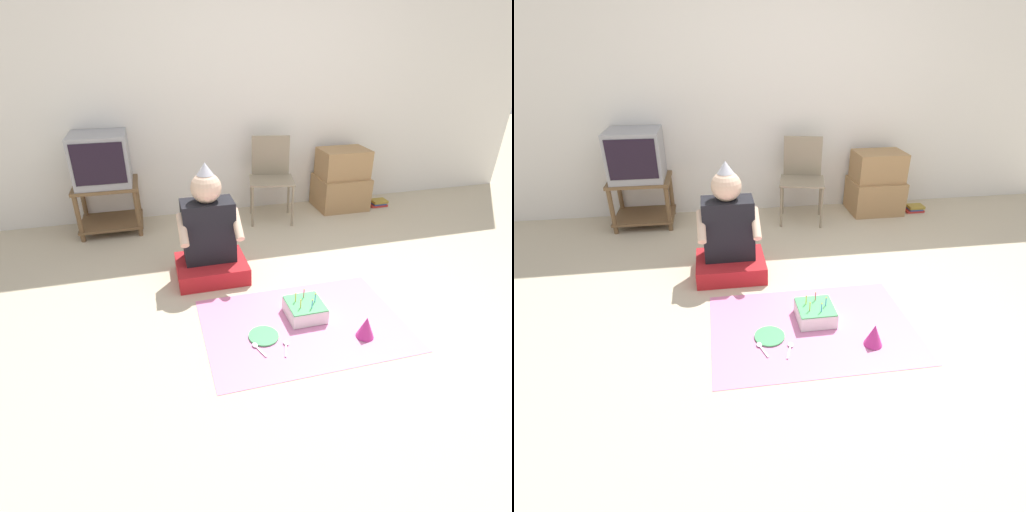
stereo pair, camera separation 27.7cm
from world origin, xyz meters
The scene contains 14 objects.
ground_plane centered at (0.00, 0.00, 0.00)m, with size 16.00×16.00×0.00m, color beige.
wall_back centered at (0.00, 2.17, 1.27)m, with size 6.40×0.06×2.55m.
tv_stand centered at (-1.56, 1.90, 0.28)m, with size 0.59×0.49×0.48m.
tv centered at (-1.56, 1.90, 0.71)m, with size 0.50×0.48×0.46m.
folding_chair centered at (0.05, 1.81, 0.49)m, with size 0.51×0.47×0.83m.
cardboard_box_stack centered at (0.89, 1.89, 0.31)m, with size 0.54×0.45×0.65m.
book_pile centered at (1.34, 1.80, 0.04)m, with size 0.20×0.13×0.07m.
person_seated centered at (-0.76, 0.77, 0.32)m, with size 0.54×0.45×0.91m.
party_cloth centered at (-0.27, -0.03, 0.00)m, with size 1.33×0.90×0.01m.
birthday_cake centered at (-0.23, 0.05, 0.06)m, with size 0.25×0.25×0.18m.
party_hat_blue centered at (0.06, -0.25, 0.08)m, with size 0.11×0.11×0.15m.
paper_plate centered at (-0.56, -0.09, 0.01)m, with size 0.19×0.19×0.01m.
plastic_spoon_near centered at (-0.63, -0.17, 0.01)m, with size 0.06×0.14×0.01m.
plastic_spoon_far centered at (-0.45, -0.20, 0.01)m, with size 0.06×0.14×0.01m.
Camera 2 is at (-0.85, -2.06, 1.67)m, focal length 28.00 mm.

